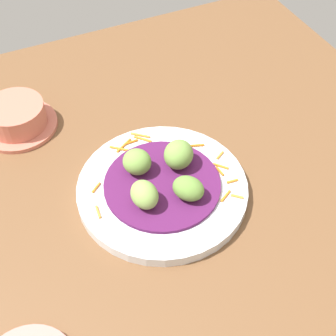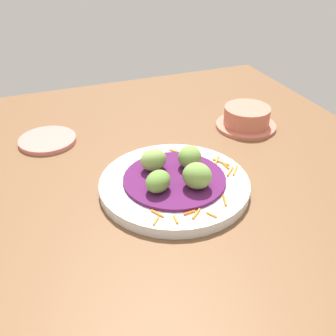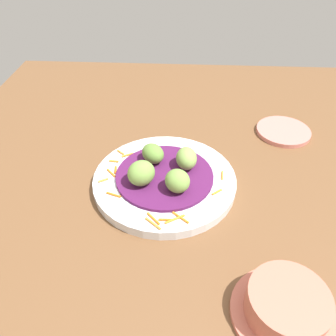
{
  "view_description": "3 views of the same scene",
  "coord_description": "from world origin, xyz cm",
  "px_view_note": "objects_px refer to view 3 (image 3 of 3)",
  "views": [
    {
      "loc": [
        40.88,
        -16.57,
        64.08
      ],
      "look_at": [
        -5.67,
        4.85,
        6.56
      ],
      "focal_mm": 51.59,
      "sensor_mm": 36.0,
      "label": 1
    },
    {
      "loc": [
        19.04,
        61.44,
        46.32
      ],
      "look_at": [
        -4.17,
        1.66,
        5.78
      ],
      "focal_mm": 43.91,
      "sensor_mm": 36.0,
      "label": 2
    },
    {
      "loc": [
        -53.41,
        0.17,
        46.76
      ],
      "look_at": [
        -3.35,
        2.99,
        5.02
      ],
      "focal_mm": 35.66,
      "sensor_mm": 36.0,
      "label": 3
    }
  ],
  "objects_px": {
    "side_plate_small": "(284,131)",
    "terracotta_bowl": "(287,307)",
    "guac_scoop_left": "(178,181)",
    "main_plate": "(166,181)",
    "guac_scoop_back": "(142,173)",
    "guac_scoop_right": "(154,153)",
    "guac_scoop_center": "(187,158)"
  },
  "relations": [
    {
      "from": "guac_scoop_center",
      "to": "terracotta_bowl",
      "type": "bearing_deg",
      "value": -154.18
    },
    {
      "from": "side_plate_small",
      "to": "guac_scoop_center",
      "type": "bearing_deg",
      "value": 126.51
    },
    {
      "from": "guac_scoop_center",
      "to": "side_plate_small",
      "type": "distance_m",
      "value": 0.29
    },
    {
      "from": "guac_scoop_left",
      "to": "guac_scoop_center",
      "type": "height_order",
      "value": "same"
    },
    {
      "from": "guac_scoop_left",
      "to": "guac_scoop_right",
      "type": "height_order",
      "value": "guac_scoop_left"
    },
    {
      "from": "guac_scoop_left",
      "to": "side_plate_small",
      "type": "height_order",
      "value": "guac_scoop_left"
    },
    {
      "from": "guac_scoop_left",
      "to": "side_plate_small",
      "type": "distance_m",
      "value": 0.34
    },
    {
      "from": "guac_scoop_left",
      "to": "guac_scoop_center",
      "type": "bearing_deg",
      "value": -12.83
    },
    {
      "from": "side_plate_small",
      "to": "terracotta_bowl",
      "type": "relative_size",
      "value": 0.88
    },
    {
      "from": "guac_scoop_back",
      "to": "terracotta_bowl",
      "type": "xyz_separation_m",
      "value": [
        -0.23,
        -0.22,
        -0.03
      ]
    },
    {
      "from": "main_plate",
      "to": "guac_scoop_left",
      "type": "relative_size",
      "value": 5.92
    },
    {
      "from": "guac_scoop_back",
      "to": "side_plate_small",
      "type": "xyz_separation_m",
      "value": [
        0.22,
        -0.31,
        -0.04
      ]
    },
    {
      "from": "guac_scoop_left",
      "to": "side_plate_small",
      "type": "xyz_separation_m",
      "value": [
        0.24,
        -0.25,
        -0.04
      ]
    },
    {
      "from": "guac_scoop_left",
      "to": "terracotta_bowl",
      "type": "bearing_deg",
      "value": -144.79
    },
    {
      "from": "guac_scoop_center",
      "to": "guac_scoop_back",
      "type": "distance_m",
      "value": 0.1
    },
    {
      "from": "guac_scoop_right",
      "to": "guac_scoop_back",
      "type": "relative_size",
      "value": 0.98
    },
    {
      "from": "guac_scoop_right",
      "to": "side_plate_small",
      "type": "distance_m",
      "value": 0.34
    },
    {
      "from": "side_plate_small",
      "to": "terracotta_bowl",
      "type": "xyz_separation_m",
      "value": [
        -0.45,
        0.09,
        0.02
      ]
    },
    {
      "from": "main_plate",
      "to": "guac_scoop_back",
      "type": "relative_size",
      "value": 5.31
    },
    {
      "from": "guac_scoop_back",
      "to": "guac_scoop_center",
      "type": "bearing_deg",
      "value": -57.83
    },
    {
      "from": "guac_scoop_left",
      "to": "terracotta_bowl",
      "type": "height_order",
      "value": "guac_scoop_left"
    },
    {
      "from": "guac_scoop_left",
      "to": "guac_scoop_back",
      "type": "height_order",
      "value": "guac_scoop_back"
    },
    {
      "from": "main_plate",
      "to": "guac_scoop_center",
      "type": "relative_size",
      "value": 5.5
    },
    {
      "from": "guac_scoop_left",
      "to": "terracotta_bowl",
      "type": "relative_size",
      "value": 0.33
    },
    {
      "from": "side_plate_small",
      "to": "guac_scoop_back",
      "type": "bearing_deg",
      "value": 125.41
    },
    {
      "from": "main_plate",
      "to": "terracotta_bowl",
      "type": "xyz_separation_m",
      "value": [
        -0.26,
        -0.18,
        0.01
      ]
    },
    {
      "from": "main_plate",
      "to": "guac_scoop_back",
      "type": "bearing_deg",
      "value": 122.17
    },
    {
      "from": "guac_scoop_right",
      "to": "terracotta_bowl",
      "type": "height_order",
      "value": "guac_scoop_right"
    },
    {
      "from": "guac_scoop_right",
      "to": "guac_scoop_left",
      "type": "bearing_deg",
      "value": -147.83
    },
    {
      "from": "main_plate",
      "to": "side_plate_small",
      "type": "relative_size",
      "value": 2.2
    },
    {
      "from": "guac_scoop_right",
      "to": "terracotta_bowl",
      "type": "bearing_deg",
      "value": -145.61
    },
    {
      "from": "main_plate",
      "to": "terracotta_bowl",
      "type": "bearing_deg",
      "value": -145.26
    }
  ]
}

